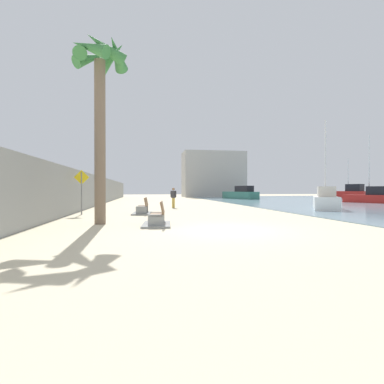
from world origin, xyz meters
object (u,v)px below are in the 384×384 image
object	(u,v)px
boat_far_left	(374,197)
pedestrian_sign	(82,187)
bench_far	(143,210)
person_walking	(173,196)
boat_mid_bay	(351,193)
palm_tree	(100,82)
boat_nearest	(326,200)
boat_far_right	(241,194)
bench_near	(157,220)

from	to	relation	value
boat_far_left	pedestrian_sign	world-z (taller)	boat_far_left
bench_far	boat_far_left	distance (m)	26.26
person_walking	boat_mid_bay	world-z (taller)	boat_mid_bay
palm_tree	person_walking	distance (m)	12.15
bench_far	boat_nearest	xyz separation A→B (m)	(13.16, 1.70, 0.45)
boat_far_left	pedestrian_sign	size ratio (longest dim) A/B	2.87
bench_far	boat_far_left	world-z (taller)	boat_far_left
palm_tree	boat_far_right	size ratio (longest dim) A/B	1.09
bench_far	palm_tree	bearing A→B (deg)	-109.82
bench_near	boat_far_right	xyz separation A→B (m)	(14.08, 30.65, 0.56)
pedestrian_sign	boat_nearest	bearing A→B (deg)	5.59
boat_far_right	boat_far_left	bearing A→B (deg)	-57.54
bench_far	boat_nearest	distance (m)	13.27
bench_near	bench_far	size ratio (longest dim) A/B	1.00
palm_tree	person_walking	world-z (taller)	palm_tree
boat_nearest	boat_far_right	xyz separation A→B (m)	(1.55, 23.27, 0.11)
palm_tree	pedestrian_sign	bearing A→B (deg)	109.57
bench_near	boat_mid_bay	bearing A→B (deg)	42.97
bench_near	pedestrian_sign	bearing A→B (deg)	125.63
bench_near	boat_far_left	size ratio (longest dim) A/B	0.29
palm_tree	person_walking	xyz separation A→B (m)	(4.13, 10.25, -5.05)
bench_near	bench_far	xyz separation A→B (m)	(-0.62, 5.67, 0.00)
boat_mid_bay	boat_far_left	bearing A→B (deg)	-121.37
boat_nearest	boat_far_right	world-z (taller)	boat_nearest
boat_nearest	boat_mid_bay	world-z (taller)	boat_nearest
person_walking	boat_far_right	xyz separation A→B (m)	(12.32, 19.57, -0.14)
person_walking	boat_mid_bay	size ratio (longest dim) A/B	0.25
palm_tree	boat_nearest	size ratio (longest dim) A/B	1.21
boat_mid_bay	pedestrian_sign	distance (m)	44.86
boat_mid_bay	pedestrian_sign	xyz separation A→B (m)	(-37.20, -25.07, 0.71)
bench_near	boat_nearest	world-z (taller)	boat_nearest
boat_nearest	boat_far_right	size ratio (longest dim) A/B	0.91
person_walking	boat_nearest	bearing A→B (deg)	-18.96
bench_near	boat_far_left	xyz separation A→B (m)	(23.73, 15.48, 0.49)
boat_nearest	pedestrian_sign	bearing A→B (deg)	-174.41
person_walking	boat_far_left	bearing A→B (deg)	11.34
bench_near	bench_far	world-z (taller)	same
boat_nearest	boat_far_left	world-z (taller)	boat_far_left
palm_tree	bench_far	xyz separation A→B (m)	(1.75, 4.85, -5.74)
boat_far_right	bench_far	bearing A→B (deg)	-120.49
palm_tree	boat_far_left	distance (m)	30.39
bench_far	person_walking	size ratio (longest dim) A/B	1.35
palm_tree	boat_mid_bay	distance (m)	46.71
palm_tree	boat_mid_bay	size ratio (longest dim) A/B	1.21
boat_nearest	boat_mid_bay	bearing A→B (deg)	48.77
boat_far_left	boat_far_right	xyz separation A→B (m)	(-9.65, 15.17, 0.07)
boat_mid_bay	person_walking	bearing A→B (deg)	-147.78
palm_tree	pedestrian_sign	distance (m)	6.80
person_walking	boat_far_right	distance (m)	23.13
boat_far_left	pedestrian_sign	xyz separation A→B (m)	(-27.85, -9.74, 0.90)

